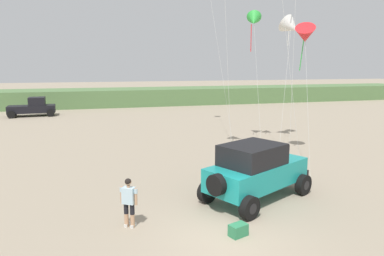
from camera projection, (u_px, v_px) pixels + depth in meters
The scene contains 9 objects.
ground_plane at pixel (227, 236), 10.75m from camera, with size 220.00×220.00×0.00m, color gray.
dune_ridge at pixel (124, 97), 46.79m from camera, with size 90.00×7.01×2.18m, color #567A47.
jeep at pixel (256, 170), 13.59m from camera, with size 5.00×4.07×2.26m.
person_watching at pixel (129, 200), 11.20m from camera, with size 0.54×0.45×1.67m.
cooler_box at pixel (238, 230), 10.74m from camera, with size 0.56×0.36×0.38m, color #2D7F51.
distant_pickup at pixel (33, 107), 36.34m from camera, with size 4.73×2.68×1.98m.
kite_white_parafoil at pixel (291, 27), 22.02m from camera, with size 3.55×4.80×8.44m.
kite_yellow_diamond at pixel (254, 20), 22.10m from camera, with size 1.67×4.38×8.72m.
kite_red_delta at pixel (305, 35), 19.00m from camera, with size 2.68×4.70×7.66m.
Camera 1 is at (-3.68, -9.34, 5.22)m, focal length 32.36 mm.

